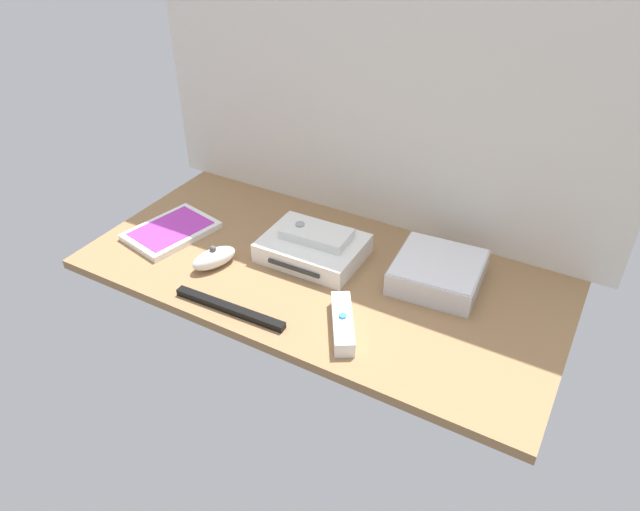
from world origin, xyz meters
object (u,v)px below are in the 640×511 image
object	(u,v)px
game_console	(313,248)
game_case	(171,231)
mini_computer	(438,272)
remote_wand	(343,323)
remote_classic_pad	(317,234)
sensor_bar	(229,308)
remote_nunchuk	(214,258)

from	to	relation	value
game_console	game_case	distance (cm)	33.74
mini_computer	remote_wand	xyz separation A→B (cm)	(-10.10, -21.95, -1.13)
game_console	remote_classic_pad	size ratio (longest dim) A/B	1.44
game_case	remote_classic_pad	size ratio (longest dim) A/B	1.45
sensor_bar	remote_classic_pad	bearing A→B (deg)	76.35
remote_classic_pad	game_case	bearing A→B (deg)	-167.07
mini_computer	remote_wand	distance (cm)	24.19
remote_nunchuk	remote_classic_pad	distance (cm)	22.18
game_console	mini_computer	distance (cm)	26.84
remote_wand	sensor_bar	xyz separation A→B (cm)	(-21.12, -6.15, -0.81)
game_console	game_case	world-z (taller)	game_console
remote_nunchuk	remote_classic_pad	size ratio (longest dim) A/B	0.74
mini_computer	remote_classic_pad	bearing A→B (deg)	-172.46
remote_nunchuk	game_console	bearing A→B (deg)	60.78
remote_nunchuk	sensor_bar	xyz separation A→B (cm)	(11.56, -10.32, -1.34)
remote_classic_pad	sensor_bar	size ratio (longest dim) A/B	0.61
remote_nunchuk	remote_classic_pad	xyz separation A→B (cm)	(16.61, 14.31, 3.37)
remote_wand	remote_nunchuk	world-z (taller)	remote_nunchuk
game_console	remote_nunchuk	distance (cm)	20.99
mini_computer	sensor_bar	world-z (taller)	mini_computer
game_case	remote_wand	world-z (taller)	remote_wand
mini_computer	remote_nunchuk	world-z (taller)	mini_computer
sensor_bar	mini_computer	bearing A→B (deg)	39.90
game_case	remote_wand	size ratio (longest dim) A/B	1.47
remote_wand	mini_computer	bearing A→B (deg)	34.16
game_console	remote_nunchuk	bearing A→B (deg)	-142.34
mini_computer	remote_wand	world-z (taller)	mini_computer
game_case	game_console	bearing A→B (deg)	25.77
mini_computer	remote_classic_pad	distance (cm)	26.55
game_case	remote_classic_pad	bearing A→B (deg)	27.53
remote_wand	remote_nunchuk	size ratio (longest dim) A/B	1.33
remote_wand	remote_nunchuk	distance (cm)	32.95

